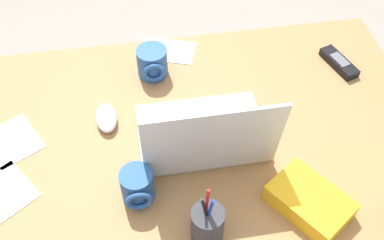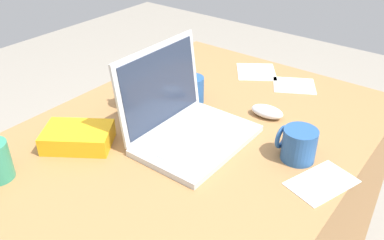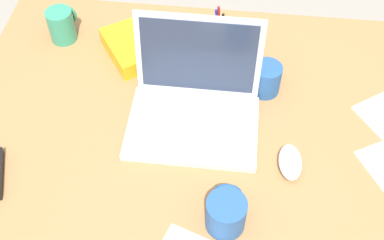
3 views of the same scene
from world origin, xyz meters
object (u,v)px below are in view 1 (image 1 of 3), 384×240
coffee_mug_white (137,187)px  coffee_mug_tall (152,63)px  cordless_phone (339,63)px  snack_bag (310,201)px  laptop (205,135)px  pen_holder (207,224)px  computer_mouse (106,118)px

coffee_mug_white → coffee_mug_tall: (-0.08, -0.42, 0.00)m
cordless_phone → coffee_mug_tall: bearing=-5.6°
snack_bag → coffee_mug_white: bearing=-13.4°
snack_bag → coffee_mug_tall: bearing=-58.5°
laptop → coffee_mug_tall: size_ratio=3.28×
laptop → snack_bag: (-0.21, 0.21, -0.03)m
cordless_phone → pen_holder: 0.70m
laptop → cordless_phone: (-0.46, -0.24, -0.04)m
computer_mouse → coffee_mug_white: (-0.07, 0.25, 0.03)m
coffee_mug_white → pen_holder: size_ratio=0.51×
pen_holder → computer_mouse: bearing=-60.7°
computer_mouse → cordless_phone: size_ratio=0.71×
computer_mouse → snack_bag: size_ratio=0.56×
pen_holder → snack_bag: 0.25m
coffee_mug_white → cordless_phone: 0.74m
computer_mouse → coffee_mug_white: bearing=101.1°
laptop → computer_mouse: 0.28m
laptop → pen_holder: (0.04, 0.24, -0.00)m
coffee_mug_tall → snack_bag: bearing=121.5°
coffee_mug_white → computer_mouse: bearing=-75.1°
coffee_mug_tall → pen_holder: bearing=96.7°
coffee_mug_white → pen_holder: pen_holder is taller
snack_bag → cordless_phone: bearing=-118.9°
computer_mouse → cordless_phone: bearing=-174.8°
computer_mouse → coffee_mug_tall: 0.22m
laptop → snack_bag: bearing=134.7°
computer_mouse → snack_bag: 0.57m
pen_holder → coffee_mug_tall: bearing=-83.3°
computer_mouse → coffee_mug_tall: (-0.15, -0.17, 0.03)m
laptop → cordless_phone: 0.52m
coffee_mug_white → pen_holder: (-0.14, 0.12, 0.01)m
coffee_mug_tall → cordless_phone: coffee_mug_tall is taller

